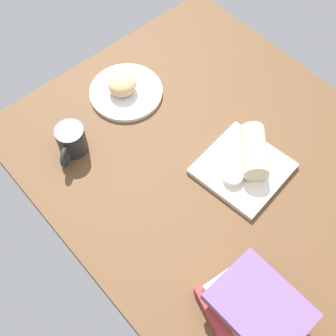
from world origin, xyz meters
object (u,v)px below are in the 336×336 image
breakfast_wrap (254,151)px  coffee_mug (71,141)px  round_plate (126,92)px  book_stack (253,310)px  scone_pastry (122,85)px  sauce_cup (233,176)px  square_plate (243,168)px

breakfast_wrap → coffee_mug: bearing=-3.5°
round_plate → book_stack: bearing=-15.6°
scone_pastry → coffee_mug: 23.74cm
sauce_cup → square_plate: bearing=96.1°
round_plate → scone_pastry: 3.59cm
breakfast_wrap → book_stack: size_ratio=0.63×
square_plate → breakfast_wrap: (-0.41, 3.86, 4.20)cm
breakfast_wrap → book_stack: (28.29, -30.33, -0.47)cm
book_stack → sauce_cup: bearing=141.6°
breakfast_wrap → coffee_mug: size_ratio=1.34×
square_plate → sauce_cup: bearing=-83.9°
sauce_cup → breakfast_wrap: 9.01cm
round_plate → breakfast_wrap: 43.02cm
square_plate → round_plate: bearing=-170.4°
sauce_cup → breakfast_wrap: breakfast_wrap is taller
square_plate → book_stack: 38.62cm
round_plate → scone_pastry: (-0.51, -0.78, 3.47)cm
sauce_cup → coffee_mug: (-36.20, -25.80, 1.63)cm
sauce_cup → breakfast_wrap: bearing=96.1°
scone_pastry → coffee_mug: bearing=-73.8°
round_plate → book_stack: book_stack is taller
scone_pastry → book_stack: 72.62cm
book_stack → coffee_mug: bearing=-176.3°
square_plate → coffee_mug: size_ratio=1.96×
sauce_cup → breakfast_wrap: (-0.92, 8.68, 2.23)cm
square_plate → book_stack: book_stack is taller
round_plate → square_plate: size_ratio=1.02×
round_plate → scone_pastry: size_ratio=2.57×
scone_pastry → square_plate: (42.31, 7.83, -3.37)cm
round_plate → sauce_cup: 42.42cm
scone_pastry → square_plate: bearing=10.5°
square_plate → scone_pastry: bearing=-169.5°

